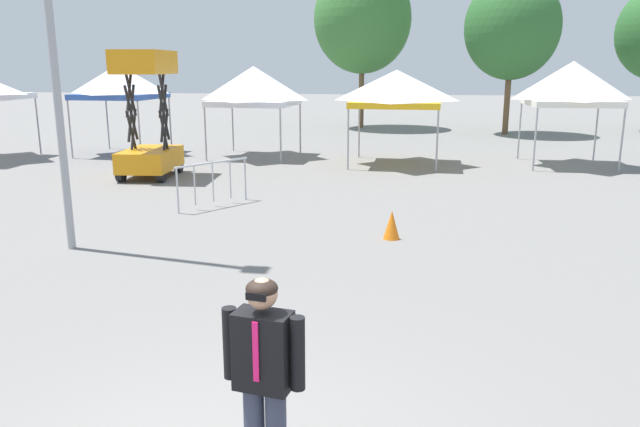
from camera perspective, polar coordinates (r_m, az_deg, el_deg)
The scene contains 10 objects.
canopy_tent_behind_right at distance 24.37m, azimuth -18.17°, elevation 11.56°, with size 2.88×2.88×3.32m.
canopy_tent_center at distance 22.64m, azimuth -6.17°, elevation 11.70°, with size 3.06×3.06×3.26m.
canopy_tent_left_of_center at distance 20.88m, azimuth 7.13°, elevation 11.46°, with size 3.07×3.07×3.14m.
canopy_tent_behind_left at distance 22.08m, azimuth 22.39°, elevation 11.11°, with size 2.79×2.79×3.42m.
scissor_lift at distance 19.08m, azimuth -15.60°, elevation 6.68°, with size 1.58×2.41×3.70m.
person_foreground at distance 4.72m, azimuth -5.24°, elevation -14.61°, with size 0.64×0.31×1.78m.
tree_behind_tents_right at distance 33.62m, azimuth 3.97°, elevation 17.58°, with size 5.09×5.09×8.45m.
tree_behind_tents_left at distance 31.60m, azimuth 17.43°, elevation 16.19°, with size 4.46×4.46×7.51m.
crowd_barrier_near_person at distance 14.71m, azimuth -9.95°, elevation 3.53°, with size 1.22×1.76×1.08m.
traffic_cone_lot_center at distance 11.90m, azimuth 6.68°, elevation -1.04°, with size 0.32×0.32×0.56m, color orange.
Camera 1 is at (1.36, -3.95, 3.26)m, focal length 34.43 mm.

